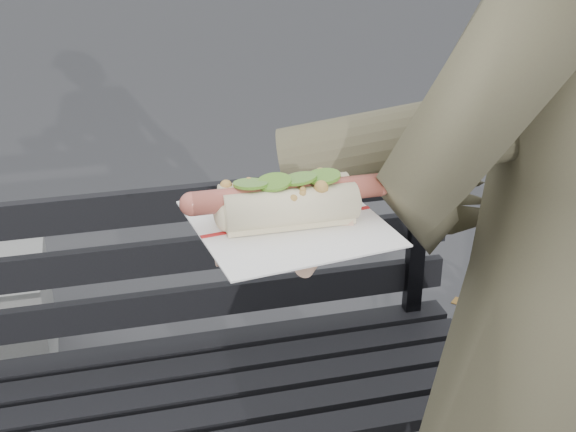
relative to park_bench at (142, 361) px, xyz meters
name	(u,v)px	position (x,y,z in m)	size (l,w,h in m)	color
park_bench	(142,361)	(0.00, 0.00, 0.00)	(1.50, 0.44, 0.88)	black
person	(558,326)	(0.56, -0.66, 0.42)	(0.69, 0.45, 1.89)	brown
held_hotdog	(443,148)	(0.34, -0.69, 0.72)	(0.64, 0.31, 0.20)	brown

